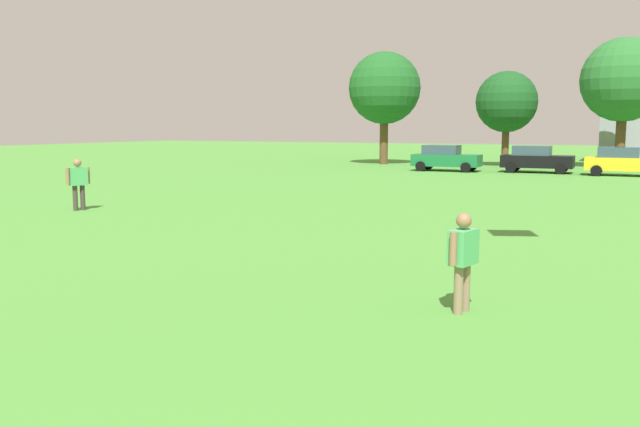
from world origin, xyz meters
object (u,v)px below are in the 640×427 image
Objects in this scene: parked_car_yellow_2 at (623,161)px; tree_far_left at (384,88)px; parked_car_green_0 at (445,158)px; tree_left at (507,102)px; tree_center_left at (624,80)px; adult_bystander at (463,254)px; parked_car_black_1 at (536,159)px; bystander_near_trees at (78,180)px.

parked_car_yellow_2 is 0.51× the size of tree_far_left.
tree_left reaches higher than parked_car_green_0.
adult_bystander is at bearing -92.05° from tree_center_left.
tree_center_left is at bearing 92.54° from parked_car_yellow_2.
parked_car_black_1 is (-3.20, 33.69, -0.09)m from adult_bystander.
parked_car_yellow_2 is at bearing -168.51° from adult_bystander.
bystander_near_trees is at bearing -103.99° from parked_car_green_0.
adult_bystander is 0.89× the size of bystander_near_trees.
parked_car_black_1 is at bearing 9.06° from parked_car_green_0.
tree_left is 7.74m from tree_center_left.
tree_center_left is at bearing -167.47° from adult_bystander.
parked_car_black_1 is at bearing -160.00° from adult_bystander.
bystander_near_trees reaches higher than parked_car_green_0.
parked_car_green_0 reaches higher than adult_bystander.
bystander_near_trees is 37.40m from tree_center_left.
adult_bystander is 0.37× the size of parked_car_yellow_2.
parked_car_green_0 is 0.49× the size of tree_center_left.
bystander_near_trees reaches higher than adult_bystander.
parked_car_black_1 is at bearing -124.39° from tree_center_left.
adult_bystander is 40.30m from tree_left.
tree_center_left is at bearing 55.61° from parked_car_black_1.
parked_car_yellow_2 is 11.00m from tree_left.
tree_left is at bearing 7.15° from bystander_near_trees.
bystander_near_trees reaches higher than parked_car_black_1.
tree_center_left reaches higher than tree_left.
tree_left is (-6.12, 39.66, 3.65)m from adult_bystander.
parked_car_black_1 is 0.51× the size of tree_far_left.
tree_left reaches higher than bystander_near_trees.
tree_left is (2.61, 6.86, 3.74)m from parked_car_green_0.
parked_car_green_0 is at bearing -150.51° from adult_bystander.
bystander_near_trees is 0.20× the size of tree_center_left.
tree_far_left is 1.24× the size of tree_left.
tree_far_left is 16.56m from tree_center_left.
tree_far_left reaches higher than parked_car_black_1.
tree_far_left reaches higher than adult_bystander.
parked_car_yellow_2 is (4.98, -0.71, 0.00)m from parked_car_black_1.
tree_left is 0.77× the size of tree_center_left.
parked_car_black_1 is 0.63× the size of tree_left.
tree_left is at bearing 139.79° from parked_car_yellow_2.
tree_left is at bearing -173.90° from tree_center_left.
bystander_near_trees is 0.42× the size of parked_car_green_0.
tree_far_left is 0.96× the size of tree_center_left.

